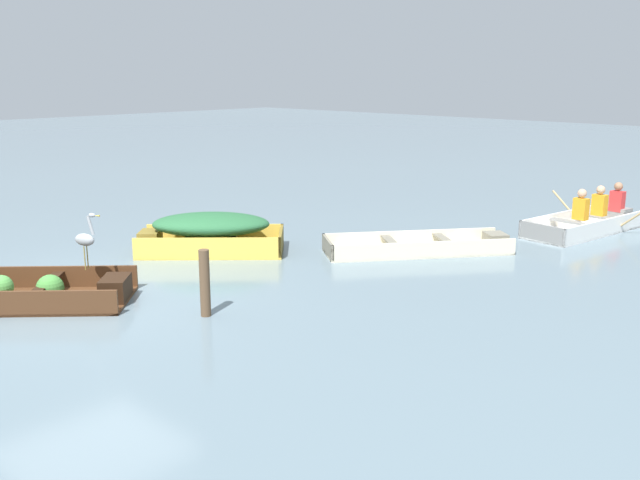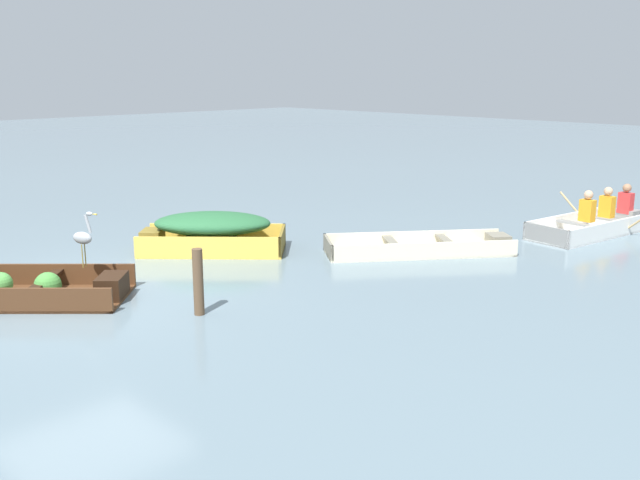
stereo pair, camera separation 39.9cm
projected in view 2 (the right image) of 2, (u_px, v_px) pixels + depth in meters
ground_plane at (80, 295)px, 10.54m from camera, size 80.00×80.00×0.00m
dinghy_dark_varnish_foreground at (23, 290)px, 10.28m from camera, size 3.23×3.27×0.43m
skiff_cream_near_moored at (426, 248)px, 12.93m from camera, size 2.81×3.27×0.31m
skiff_yellow_mid_moored at (211, 229)px, 13.00m from camera, size 2.68×2.66×0.73m
rowboat_white_with_crew at (597, 222)px, 14.54m from camera, size 2.26×3.12×0.92m
heron_on_dinghy at (83, 236)px, 10.31m from camera, size 0.45×0.25×0.84m
mooring_post at (198, 282)px, 9.57m from camera, size 0.14×0.14×0.92m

